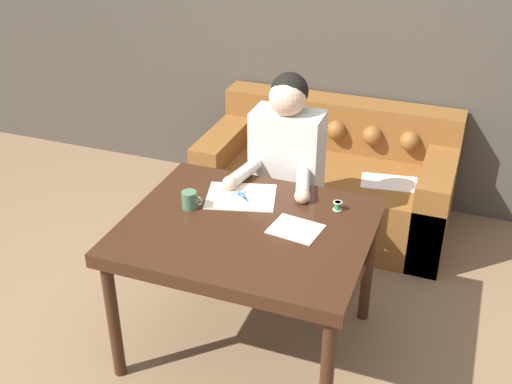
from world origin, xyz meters
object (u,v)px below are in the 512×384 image
(scissors, at_px, (244,197))
(mug, at_px, (190,200))
(person, at_px, (286,181))
(dining_table, at_px, (247,238))
(thread_spool, at_px, (338,206))
(couch, at_px, (328,181))

(scissors, relative_size, mug, 1.71)
(person, xyz_separation_m, scissors, (-0.09, -0.43, 0.10))
(person, height_order, scissors, person)
(person, relative_size, scissors, 6.59)
(dining_table, xyz_separation_m, thread_spool, (0.37, 0.28, 0.10))
(couch, bearing_deg, person, -96.03)
(mug, bearing_deg, dining_table, -8.25)
(dining_table, relative_size, mug, 10.35)
(dining_table, distance_m, mug, 0.35)
(thread_spool, bearing_deg, dining_table, -142.22)
(mug, distance_m, thread_spool, 0.73)
(couch, xyz_separation_m, person, (-0.08, -0.71, 0.35))
(scissors, bearing_deg, thread_spool, 5.96)
(dining_table, bearing_deg, mug, 171.75)
(couch, xyz_separation_m, scissors, (-0.17, -1.14, 0.45))
(couch, distance_m, mug, 1.46)
(couch, height_order, mug, mug)
(scissors, distance_m, mug, 0.29)
(couch, distance_m, person, 0.80)
(dining_table, height_order, scissors, scissors)
(mug, bearing_deg, scissors, 41.50)
(mug, bearing_deg, couch, 74.11)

